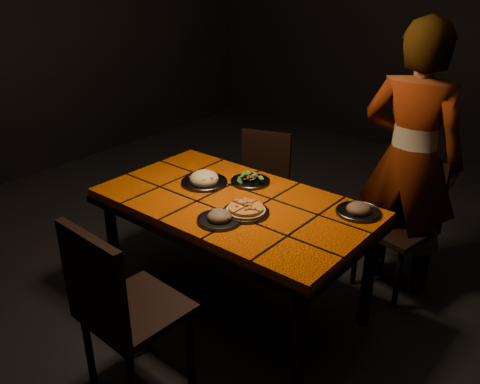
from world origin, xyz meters
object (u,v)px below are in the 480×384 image
Objects in this scene: chair_near at (118,304)px; plate_pasta at (204,180)px; dining_table at (234,212)px; chair_far_left at (262,181)px; diner at (410,161)px; chair_far_right at (404,214)px; plate_pizza at (246,211)px.

chair_near is 3.39× the size of plate_pasta.
plate_pasta is (-0.30, 0.06, 0.10)m from dining_table.
chair_far_left reaches higher than plate_pasta.
diner is (0.61, 1.84, 0.32)m from chair_near.
dining_table is 0.32m from plate_pasta.
chair_near is at bearing 66.35° from diner.
dining_table is at bearing 49.03° from diner.
diner reaches higher than plate_pasta.
dining_table is at bearing -82.56° from chair_far_left.
chair_far_right is 3.12× the size of plate_pasta.
dining_table is 0.92m from chair_near.
plate_pasta is (-0.97, -0.86, -0.11)m from diner.
plate_pizza reaches higher than dining_table.
plate_pasta is at bearing -67.43° from chair_near.
diner is (1.07, 0.12, 0.39)m from chair_far_left.
chair_near is (0.05, -0.91, -0.11)m from dining_table.
chair_far_right is at bearing 129.49° from diner.
dining_table is 5.56× the size of plate_pasta.
chair_near is 0.56× the size of diner.
chair_near reaches higher than plate_pizza.
chair_far_left is at bearing -164.47° from chair_far_right.
dining_table is at bearing 150.25° from plate_pizza.
chair_far_right is at bearing 40.43° from plate_pasta.
dining_table is 6.17× the size of plate_pizza.
plate_pasta is at bearing 36.48° from diner.
plate_pasta is at bearing -129.29° from chair_far_right.
plate_pizza is at bearing 58.26° from diner.
chair_far_left is (-0.40, 0.81, -0.18)m from dining_table.
chair_far_left is 1.09m from plate_pizza.
diner is at bearing 63.51° from plate_pizza.
chair_far_right is 3.46× the size of plate_pizza.
dining_table is 1.15m from chair_far_right.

